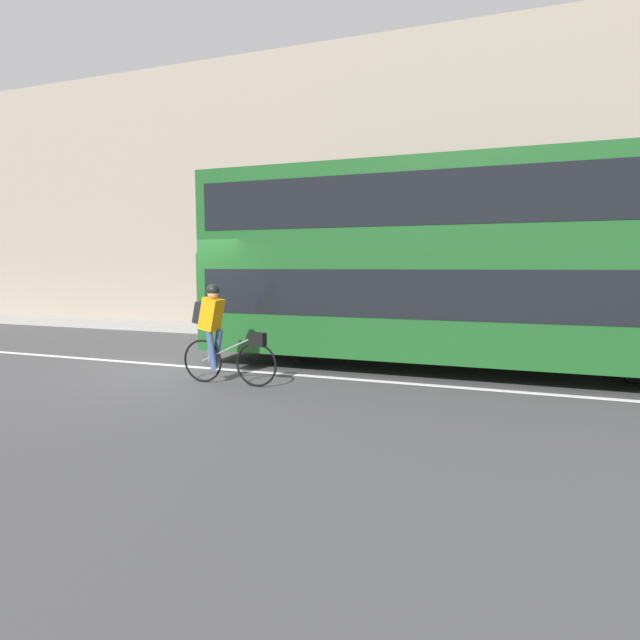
{
  "coord_description": "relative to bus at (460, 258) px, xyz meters",
  "views": [
    {
      "loc": [
        5.86,
        -8.16,
        2.0
      ],
      "look_at": [
        2.94,
        0.23,
        1.02
      ],
      "focal_mm": 28.0,
      "sensor_mm": 36.0,
      "label": 1
    }
  ],
  "objects": [
    {
      "name": "road_center_line",
      "position": [
        -5.25,
        -1.4,
        -2.13
      ],
      "size": [
        50.0,
        0.14,
        0.01
      ],
      "primitive_type": "cube",
      "color": "silver",
      "rests_on": "ground_plane"
    },
    {
      "name": "ground_plane",
      "position": [
        -5.25,
        -1.57,
        -2.13
      ],
      "size": [
        80.0,
        80.0,
        0.0
      ],
      "primitive_type": "plane",
      "color": "#424244"
    },
    {
      "name": "trash_bin",
      "position": [
        0.65,
        3.62,
        -1.52
      ],
      "size": [
        0.49,
        0.49,
        1.0
      ],
      "color": "#515156",
      "rests_on": "sidewalk_curb"
    },
    {
      "name": "cyclist_on_bike",
      "position": [
        -3.73,
        -2.44,
        -1.23
      ],
      "size": [
        1.76,
        0.32,
        1.69
      ],
      "color": "black",
      "rests_on": "ground_plane"
    },
    {
      "name": "sidewalk_curb",
      "position": [
        -5.25,
        3.72,
        -2.08
      ],
      "size": [
        60.0,
        1.91,
        0.11
      ],
      "color": "gray",
      "rests_on": "ground_plane"
    },
    {
      "name": "bus",
      "position": [
        0.0,
        0.0,
        0.0
      ],
      "size": [
        9.82,
        2.54,
        3.83
      ],
      "color": "black",
      "rests_on": "ground_plane"
    },
    {
      "name": "building_facade",
      "position": [
        -5.25,
        4.82,
        2.1
      ],
      "size": [
        60.0,
        0.3,
        8.46
      ],
      "color": "gray",
      "rests_on": "ground_plane"
    }
  ]
}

